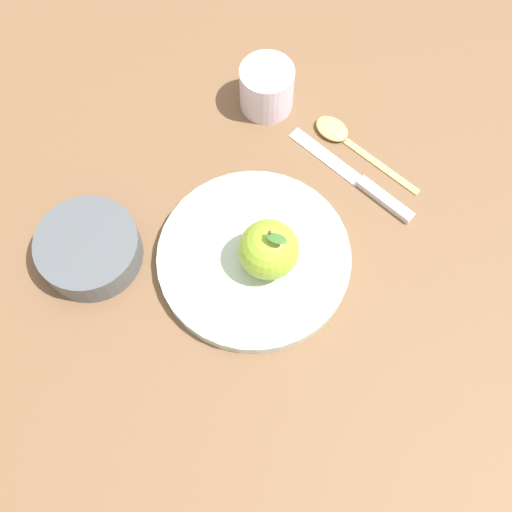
{
  "coord_description": "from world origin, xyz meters",
  "views": [
    {
      "loc": [
        0.2,
        -0.25,
        0.7
      ],
      "look_at": [
        0.0,
        -0.03,
        0.02
      ],
      "focal_mm": 43.46,
      "sensor_mm": 36.0,
      "label": 1
    }
  ],
  "objects_px": {
    "side_bowl": "(88,247)",
    "knife": "(361,182)",
    "apple": "(269,250)",
    "cup": "(267,86)",
    "dinner_plate": "(256,259)",
    "spoon": "(342,137)"
  },
  "relations": [
    {
      "from": "side_bowl",
      "to": "cup",
      "type": "relative_size",
      "value": 1.71
    },
    {
      "from": "dinner_plate",
      "to": "cup",
      "type": "height_order",
      "value": "cup"
    },
    {
      "from": "side_bowl",
      "to": "knife",
      "type": "xyz_separation_m",
      "value": [
        0.19,
        0.3,
        -0.02
      ]
    },
    {
      "from": "apple",
      "to": "side_bowl",
      "type": "height_order",
      "value": "apple"
    },
    {
      "from": "spoon",
      "to": "knife",
      "type": "bearing_deg",
      "value": -31.96
    },
    {
      "from": "cup",
      "to": "spoon",
      "type": "xyz_separation_m",
      "value": [
        0.11,
        0.02,
        -0.03
      ]
    },
    {
      "from": "apple",
      "to": "side_bowl",
      "type": "distance_m",
      "value": 0.22
    },
    {
      "from": "dinner_plate",
      "to": "apple",
      "type": "height_order",
      "value": "apple"
    },
    {
      "from": "apple",
      "to": "cup",
      "type": "height_order",
      "value": "apple"
    },
    {
      "from": "side_bowl",
      "to": "spoon",
      "type": "xyz_separation_m",
      "value": [
        0.12,
        0.34,
        -0.02
      ]
    },
    {
      "from": "dinner_plate",
      "to": "knife",
      "type": "height_order",
      "value": "dinner_plate"
    },
    {
      "from": "side_bowl",
      "to": "dinner_plate",
      "type": "bearing_deg",
      "value": 38.63
    },
    {
      "from": "side_bowl",
      "to": "spoon",
      "type": "distance_m",
      "value": 0.36
    },
    {
      "from": "cup",
      "to": "apple",
      "type": "bearing_deg",
      "value": -48.69
    },
    {
      "from": "apple",
      "to": "knife",
      "type": "distance_m",
      "value": 0.18
    },
    {
      "from": "knife",
      "to": "side_bowl",
      "type": "bearing_deg",
      "value": -121.92
    },
    {
      "from": "apple",
      "to": "side_bowl",
      "type": "bearing_deg",
      "value": -143.01
    },
    {
      "from": "side_bowl",
      "to": "knife",
      "type": "distance_m",
      "value": 0.35
    },
    {
      "from": "knife",
      "to": "spoon",
      "type": "xyz_separation_m",
      "value": [
        -0.06,
        0.04,
        0.0
      ]
    },
    {
      "from": "dinner_plate",
      "to": "knife",
      "type": "bearing_deg",
      "value": 80.4
    },
    {
      "from": "side_bowl",
      "to": "cup",
      "type": "xyz_separation_m",
      "value": [
        0.01,
        0.31,
        0.01
      ]
    },
    {
      "from": "dinner_plate",
      "to": "knife",
      "type": "xyz_separation_m",
      "value": [
        0.03,
        0.17,
        -0.01
      ]
    }
  ]
}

